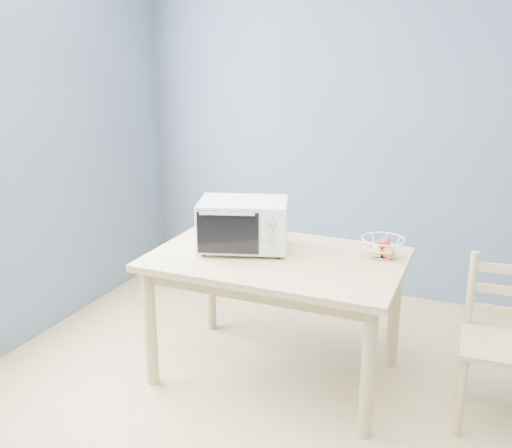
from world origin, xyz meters
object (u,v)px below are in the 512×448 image
at_px(dining_table, 276,273).
at_px(toaster_oven, 240,224).
at_px(dining_chair, 502,346).
at_px(fruit_basket, 382,247).

xyz_separation_m(dining_table, toaster_oven, (-0.24, 0.02, 0.26)).
xyz_separation_m(dining_table, dining_chair, (1.21, 0.04, -0.22)).
relative_size(toaster_oven, fruit_basket, 2.33).
xyz_separation_m(toaster_oven, dining_chair, (1.45, 0.01, -0.48)).
xyz_separation_m(dining_table, fruit_basket, (0.55, 0.21, 0.16)).
bearing_deg(fruit_basket, dining_chair, -14.59).
distance_m(dining_table, fruit_basket, 0.61).
bearing_deg(toaster_oven, dining_table, -23.53).
bearing_deg(dining_table, fruit_basket, 21.02).
relative_size(toaster_oven, dining_chair, 0.67).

